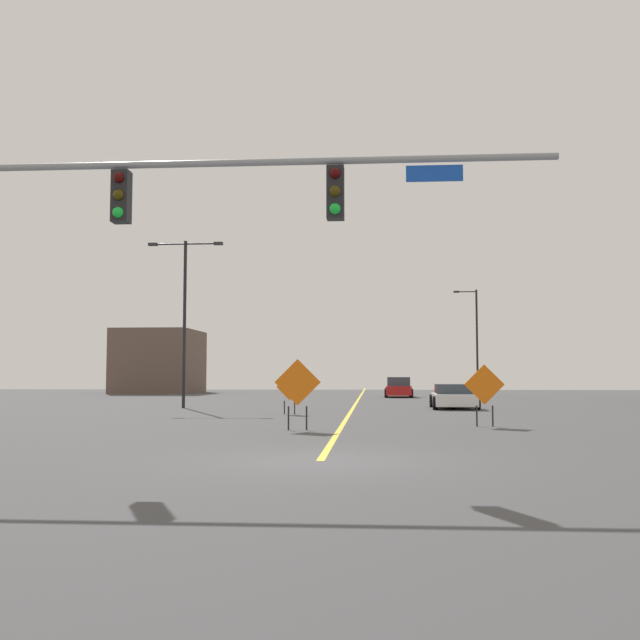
# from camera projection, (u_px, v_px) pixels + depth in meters

# --- Properties ---
(ground) EXTENTS (131.70, 131.70, 0.00)m
(ground) POSITION_uv_depth(u_px,v_px,m) (320.00, 461.00, 14.07)
(ground) COLOR #444447
(road_centre_stripe) EXTENTS (0.16, 73.17, 0.01)m
(road_centre_stripe) POSITION_uv_depth(u_px,v_px,m) (359.00, 399.00, 50.46)
(road_centre_stripe) COLOR yellow
(road_centre_stripe) RESTS_ON ground
(traffic_signal_assembly) EXTENTS (12.98, 0.44, 6.45)m
(traffic_signal_assembly) POSITION_uv_depth(u_px,v_px,m) (128.00, 217.00, 14.69)
(traffic_signal_assembly) COLOR gray
(traffic_signal_assembly) RESTS_ON ground
(street_lamp_mid_left) EXTENTS (1.87, 0.24, 8.34)m
(street_lamp_mid_left) POSITION_uv_depth(u_px,v_px,m) (475.00, 337.00, 58.02)
(street_lamp_mid_left) COLOR black
(street_lamp_mid_left) RESTS_ON ground
(street_lamp_far_right) EXTENTS (3.78, 0.24, 8.33)m
(street_lamp_far_right) POSITION_uv_depth(u_px,v_px,m) (185.00, 308.00, 36.73)
(street_lamp_far_right) COLOR black
(street_lamp_far_right) RESTS_ON ground
(construction_sign_right_shoulder) EXTENTS (1.39, 0.07, 2.11)m
(construction_sign_right_shoulder) POSITION_uv_depth(u_px,v_px,m) (298.00, 385.00, 21.98)
(construction_sign_right_shoulder) COLOR orange
(construction_sign_right_shoulder) RESTS_ON ground
(construction_sign_right_lane) EXTENTS (1.29, 0.08, 1.98)m
(construction_sign_right_lane) POSITION_uv_depth(u_px,v_px,m) (484.00, 387.00, 23.48)
(construction_sign_right_lane) COLOR orange
(construction_sign_right_lane) RESTS_ON ground
(construction_sign_left_lane) EXTENTS (1.11, 0.12, 1.69)m
(construction_sign_left_lane) POSITION_uv_depth(u_px,v_px,m) (290.00, 389.00, 30.65)
(construction_sign_left_lane) COLOR orange
(construction_sign_left_lane) RESTS_ON ground
(car_red_near) EXTENTS (2.11, 4.42, 1.46)m
(car_red_near) POSITION_uv_depth(u_px,v_px,m) (399.00, 388.00, 53.76)
(car_red_near) COLOR red
(car_red_near) RESTS_ON ground
(car_white_passing) EXTENTS (2.25, 4.16, 1.19)m
(car_white_passing) POSITION_uv_depth(u_px,v_px,m) (454.00, 397.00, 35.69)
(car_white_passing) COLOR white
(car_white_passing) RESTS_ON ground
(roadside_building_west) EXTENTS (6.72, 8.31, 5.63)m
(roadside_building_west) POSITION_uv_depth(u_px,v_px,m) (159.00, 361.00, 66.43)
(roadside_building_west) COLOR brown
(roadside_building_west) RESTS_ON ground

